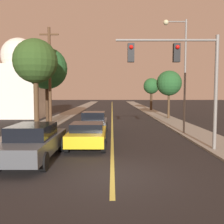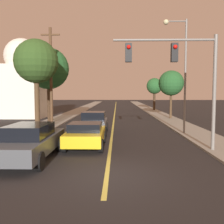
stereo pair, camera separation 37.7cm
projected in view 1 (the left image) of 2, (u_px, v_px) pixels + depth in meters
name	position (u px, v px, depth m)	size (l,w,h in m)	color
ground_plane	(112.00, 177.00, 8.76)	(200.00, 200.00, 0.00)	black
road_surface	(112.00, 109.00, 44.65)	(9.47, 80.00, 0.01)	black
sidewalk_left	(79.00, 109.00, 44.64)	(2.50, 80.00, 0.12)	gray
sidewalk_right	(145.00, 109.00, 44.65)	(2.50, 80.00, 0.12)	gray
car_near_lane_front	(87.00, 134.00, 13.35)	(2.02, 3.92, 1.35)	gold
car_near_lane_second	(94.00, 123.00, 18.02)	(1.93, 3.91, 1.59)	#474C51
car_outer_lane_front	(34.00, 142.00, 10.81)	(1.95, 5.17, 1.59)	#474C51
traffic_signal_mast	(182.00, 68.00, 12.24)	(5.05, 0.42, 5.63)	slate
streetlamp_right	(180.00, 62.00, 17.30)	(1.64, 0.36, 7.85)	slate
utility_pole_left	(50.00, 75.00, 21.28)	(1.60, 0.24, 8.36)	#513823
tree_left_near	(46.00, 69.00, 24.24)	(4.05, 4.05, 7.24)	#3D2B1C
tree_left_far	(35.00, 62.00, 18.84)	(3.33, 3.33, 6.90)	#4C3823
tree_right_near	(169.00, 83.00, 27.83)	(2.79, 2.79, 5.32)	#4C3823
tree_right_far	(151.00, 86.00, 41.56)	(2.62, 2.62, 5.30)	#3D2B1C
domed_building_left	(20.00, 82.00, 30.08)	(5.75, 5.75, 9.49)	silver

